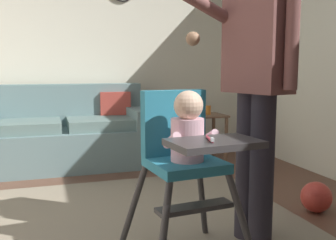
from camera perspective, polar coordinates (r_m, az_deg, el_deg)
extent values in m
cube|color=silver|center=(4.75, -13.05, 10.13)|extent=(5.08, 0.06, 2.52)
cube|color=slate|center=(4.24, -15.00, -4.00)|extent=(1.77, 0.84, 0.40)
cube|color=slate|center=(4.50, -15.39, 2.19)|extent=(1.77, 0.22, 0.46)
cube|color=slate|center=(4.29, -4.51, 0.45)|extent=(0.20, 0.84, 0.20)
cube|color=slate|center=(4.15, -20.22, -0.88)|extent=(0.68, 0.60, 0.11)
cube|color=slate|center=(4.18, -9.98, -0.47)|extent=(0.68, 0.60, 0.11)
cube|color=#B24238|center=(4.44, -7.75, 1.93)|extent=(0.35, 0.14, 0.34)
cylinder|color=#353335|center=(1.84, -0.76, -17.33)|extent=(0.16, 0.18, 0.52)
cylinder|color=#353335|center=(2.04, 11.14, -14.95)|extent=(0.18, 0.16, 0.52)
cylinder|color=#353335|center=(2.22, -5.26, -12.87)|extent=(0.18, 0.16, 0.52)
cylinder|color=#353335|center=(2.39, 5.03, -11.41)|extent=(0.16, 0.18, 0.52)
cube|color=teal|center=(2.02, 2.59, -6.59)|extent=(0.39, 0.39, 0.05)
cube|color=teal|center=(2.12, 0.85, -0.37)|extent=(0.37, 0.11, 0.35)
cube|color=#353335|center=(1.74, 6.83, -3.42)|extent=(0.42, 0.30, 0.03)
cube|color=#353335|center=(1.99, 3.96, -12.74)|extent=(0.41, 0.14, 0.02)
cylinder|color=beige|center=(1.98, 2.87, -2.93)|extent=(0.19, 0.19, 0.22)
sphere|color=beige|center=(1.94, 3.04, 2.18)|extent=(0.15, 0.15, 0.15)
cylinder|color=beige|center=(1.89, 0.56, -3.03)|extent=(0.06, 0.15, 0.10)
cylinder|color=beige|center=(1.99, 6.10, -2.57)|extent=(0.06, 0.15, 0.10)
cylinder|color=#CC384C|center=(1.72, 6.16, -2.80)|extent=(0.04, 0.13, 0.01)
cube|color=white|center=(1.66, 6.56, -2.89)|extent=(0.02, 0.03, 0.02)
cylinder|color=#27232C|center=(2.40, 11.58, -6.68)|extent=(0.14, 0.14, 0.89)
cylinder|color=#27232C|center=(2.32, 13.66, -7.24)|extent=(0.14, 0.14, 0.89)
cube|color=brown|center=(2.29, 13.15, 11.49)|extent=(0.30, 0.44, 0.61)
cylinder|color=brown|center=(2.33, 6.98, 15.60)|extent=(0.48, 0.19, 0.23)
sphere|color=#997051|center=(2.21, 3.69, 11.89)|extent=(0.08, 0.08, 0.08)
cylinder|color=brown|center=(2.13, 17.87, 11.63)|extent=(0.07, 0.07, 0.55)
sphere|color=#D13D33|center=(3.04, 21.03, -10.56)|extent=(0.22, 0.22, 0.22)
cube|color=brown|center=(4.37, 5.66, 0.69)|extent=(0.40, 0.40, 0.02)
cylinder|color=brown|center=(4.19, 4.40, -3.19)|extent=(0.04, 0.04, 0.50)
cylinder|color=brown|center=(4.33, 8.58, -2.91)|extent=(0.04, 0.04, 0.50)
cylinder|color=brown|center=(4.50, 2.77, -2.43)|extent=(0.04, 0.04, 0.50)
cylinder|color=brown|center=(4.63, 6.72, -2.19)|extent=(0.04, 0.04, 0.50)
cylinder|color=orange|center=(4.37, 5.88, 1.48)|extent=(0.07, 0.07, 0.10)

